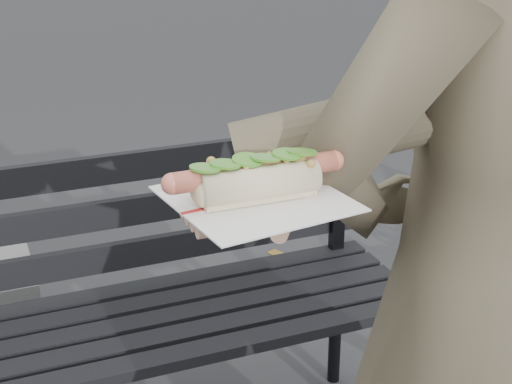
% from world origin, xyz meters
% --- Properties ---
extents(park_bench, '(1.50, 0.44, 0.88)m').
position_xyz_m(park_bench, '(-0.05, 1.03, 0.52)').
color(park_bench, black).
rests_on(park_bench, ground).
extents(person, '(0.74, 0.54, 1.87)m').
position_xyz_m(person, '(0.31, 0.05, 0.94)').
color(person, brown).
rests_on(person, ground).
extents(held_hotdog, '(0.63, 0.30, 0.20)m').
position_xyz_m(held_hotdog, '(0.10, 0.04, 1.25)').
color(held_hotdog, brown).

